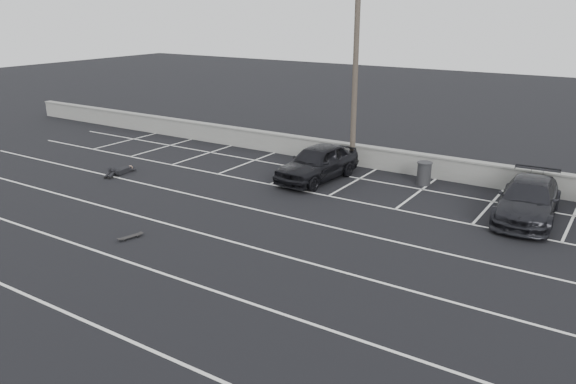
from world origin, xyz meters
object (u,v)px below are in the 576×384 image
Objects in this scene: utility_pole at (355,68)px; person at (124,168)px; car_left at (317,163)px; car_right at (528,200)px; trash_bin at (424,173)px; skateboard at (130,237)px.

person is at bearing -144.20° from utility_pole.
car_left is 9.07m from car_right.
trash_bin is 0.43× the size of person.
car_right is 9.78m from utility_pole.
car_left is 4.61× the size of trash_bin.
trash_bin is (3.81, -0.48, -4.36)m from utility_pole.
car_left is at bearing 176.33° from car_right.
car_left is at bearing -156.02° from trash_bin.
car_right is at bearing 55.76° from skateboard.
car_right reaches higher than person.
trash_bin is at bearing 153.95° from car_right.
utility_pole reaches higher than skateboard.
trash_bin is 13.03m from skateboard.
person is at bearing -149.55° from car_left.
car_right is 5.10m from trash_bin.
car_right reaches higher than skateboard.
utility_pole is at bearing 27.61° from person.
person reaches higher than skateboard.
utility_pole is 4.02× the size of person.
trash_bin is at bearing 28.78° from car_left.
utility_pole is 13.06m from skateboard.
car_right is 14.53m from skateboard.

